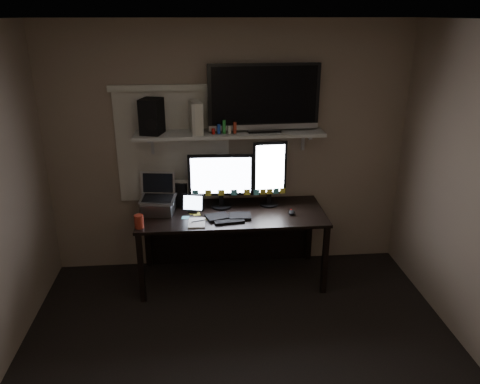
{
  "coord_description": "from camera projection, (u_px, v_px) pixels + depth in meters",
  "views": [
    {
      "loc": [
        -0.28,
        -2.72,
        2.54
      ],
      "look_at": [
        0.07,
        1.25,
        1.01
      ],
      "focal_mm": 35.0,
      "sensor_mm": 36.0,
      "label": 1
    }
  ],
  "objects": [
    {
      "name": "window_blinds",
      "position": [
        173.0,
        147.0,
        4.61
      ],
      "size": [
        1.1,
        0.02,
        1.1
      ],
      "primitive_type": "cube",
      "color": "silver",
      "rests_on": "back_wall"
    },
    {
      "name": "game_console",
      "position": [
        196.0,
        117.0,
        4.35
      ],
      "size": [
        0.13,
        0.26,
        0.3
      ],
      "primitive_type": "cube",
      "rotation": [
        0.0,
        0.0,
        0.23
      ],
      "color": "#BCBAA9",
      "rests_on": "wall_shelf"
    },
    {
      "name": "ceiling",
      "position": [
        248.0,
        20.0,
        2.57
      ],
      "size": [
        3.6,
        3.6,
        0.0
      ],
      "primitive_type": "plane",
      "rotation": [
        3.14,
        0.0,
        0.0
      ],
      "color": "silver",
      "rests_on": "back_wall"
    },
    {
      "name": "mouse",
      "position": [
        292.0,
        212.0,
        4.49
      ],
      "size": [
        0.08,
        0.11,
        0.04
      ],
      "primitive_type": "ellipsoid",
      "rotation": [
        0.0,
        0.0,
        -0.14
      ],
      "color": "black",
      "rests_on": "desk"
    },
    {
      "name": "file_sorter",
      "position": [
        178.0,
        193.0,
        4.66
      ],
      "size": [
        0.22,
        0.15,
        0.26
      ],
      "primitive_type": "cube",
      "rotation": [
        0.0,
        0.0,
        -0.3
      ],
      "color": "black",
      "rests_on": "desk"
    },
    {
      "name": "laptop",
      "position": [
        158.0,
        195.0,
        4.44
      ],
      "size": [
        0.37,
        0.31,
        0.37
      ],
      "primitive_type": "cube",
      "rotation": [
        0.0,
        0.0,
        -0.14
      ],
      "color": "#A2A2A6",
      "rests_on": "desk"
    },
    {
      "name": "monitor_portrait",
      "position": [
        270.0,
        174.0,
        4.59
      ],
      "size": [
        0.34,
        0.09,
        0.67
      ],
      "primitive_type": "cube",
      "rotation": [
        0.0,
        0.0,
        0.07
      ],
      "color": "black",
      "rests_on": "desk"
    },
    {
      "name": "floor",
      "position": [
        246.0,
        379.0,
        3.47
      ],
      "size": [
        3.6,
        3.6,
        0.0
      ],
      "primitive_type": "plane",
      "color": "black",
      "rests_on": "ground"
    },
    {
      "name": "desk",
      "position": [
        231.0,
        224.0,
        4.71
      ],
      "size": [
        1.8,
        0.75,
        0.73
      ],
      "color": "black",
      "rests_on": "floor"
    },
    {
      "name": "speaker",
      "position": [
        152.0,
        116.0,
        4.32
      ],
      "size": [
        0.23,
        0.26,
        0.33
      ],
      "primitive_type": "cube",
      "rotation": [
        0.0,
        0.0,
        -0.28
      ],
      "color": "black",
      "rests_on": "wall_shelf"
    },
    {
      "name": "tv",
      "position": [
        264.0,
        98.0,
        4.37
      ],
      "size": [
        1.06,
        0.24,
        0.63
      ],
      "primitive_type": "cube",
      "rotation": [
        0.0,
        0.0,
        0.05
      ],
      "color": "black",
      "rests_on": "wall_shelf"
    },
    {
      "name": "cup",
      "position": [
        139.0,
        221.0,
        4.19
      ],
      "size": [
        0.1,
        0.1,
        0.12
      ],
      "primitive_type": "cylinder",
      "rotation": [
        0.0,
        0.0,
        -0.28
      ],
      "color": "maroon",
      "rests_on": "desk"
    },
    {
      "name": "monitor_landscape",
      "position": [
        221.0,
        181.0,
        4.56
      ],
      "size": [
        0.64,
        0.09,
        0.56
      ],
      "primitive_type": "cube",
      "rotation": [
        0.0,
        0.0,
        -0.03
      ],
      "color": "black",
      "rests_on": "desk"
    },
    {
      "name": "bottles",
      "position": [
        224.0,
        128.0,
        4.34
      ],
      "size": [
        0.2,
        0.06,
        0.12
      ],
      "primitive_type": null,
      "rotation": [
        0.0,
        0.0,
        -0.07
      ],
      "color": "#A50F0C",
      "rests_on": "wall_shelf"
    },
    {
      "name": "tablet",
      "position": [
        193.0,
        203.0,
        4.5
      ],
      "size": [
        0.23,
        0.14,
        0.19
      ],
      "primitive_type": "cube",
      "rotation": [
        0.0,
        0.0,
        -0.24
      ],
      "color": "black",
      "rests_on": "desk"
    },
    {
      "name": "notepad",
      "position": [
        197.0,
        223.0,
        4.29
      ],
      "size": [
        0.16,
        0.22,
        0.01
      ],
      "primitive_type": "cube",
      "rotation": [
        0.0,
        0.0,
        -0.05
      ],
      "color": "silver",
      "rests_on": "desk"
    },
    {
      "name": "sticky_notes",
      "position": [
        199.0,
        216.0,
        4.45
      ],
      "size": [
        0.31,
        0.24,
        0.0
      ],
      "primitive_type": null,
      "rotation": [
        0.0,
        0.0,
        -0.12
      ],
      "color": "gold",
      "rests_on": "desk"
    },
    {
      "name": "wall_shelf",
      "position": [
        230.0,
        133.0,
        4.45
      ],
      "size": [
        1.8,
        0.35,
        0.03
      ],
      "primitive_type": "cube",
      "color": "#B3B4AF",
      "rests_on": "back_wall"
    },
    {
      "name": "keyboard",
      "position": [
        229.0,
        217.0,
        4.4
      ],
      "size": [
        0.45,
        0.22,
        0.03
      ],
      "primitive_type": "cube",
      "rotation": [
        0.0,
        0.0,
        0.14
      ],
      "color": "black",
      "rests_on": "desk"
    },
    {
      "name": "back_wall",
      "position": [
        229.0,
        150.0,
        4.69
      ],
      "size": [
        3.6,
        0.0,
        3.6
      ],
      "primitive_type": "plane",
      "rotation": [
        1.57,
        0.0,
        0.0
      ],
      "color": "#7B6858",
      "rests_on": "floor"
    }
  ]
}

